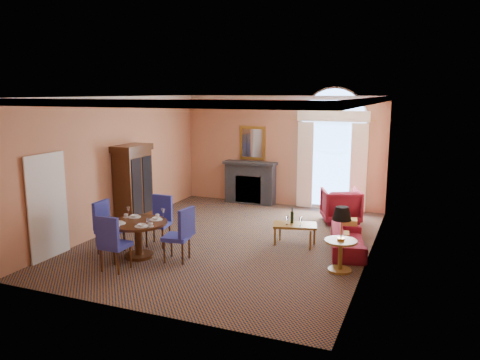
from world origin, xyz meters
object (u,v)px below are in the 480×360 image
at_px(armchair, 341,205).
at_px(coffee_table, 295,226).
at_px(dining_table, 138,231).
at_px(armoire, 133,187).
at_px(side_table, 341,231).
at_px(sofa, 348,240).

relative_size(armchair, coffee_table, 0.92).
bearing_deg(armchair, dining_table, 29.75).
xyz_separation_m(armoire, armchair, (4.72, 2.29, -0.55)).
bearing_deg(armoire, side_table, -11.83).
bearing_deg(sofa, dining_table, 104.40).
bearing_deg(coffee_table, side_table, -58.94).
distance_m(armchair, coffee_table, 2.33).
relative_size(armoire, dining_table, 1.74).
relative_size(sofa, armchair, 1.79).
height_order(armoire, sofa, armoire).
xyz_separation_m(armoire, coffee_table, (4.12, 0.04, -0.54)).
bearing_deg(armoire, sofa, 0.71).
distance_m(dining_table, side_table, 4.00).
relative_size(armoire, coffee_table, 1.97).
bearing_deg(coffee_table, sofa, -13.66).
relative_size(armoire, side_table, 1.68).
distance_m(dining_table, sofa, 4.34).
height_order(armchair, coffee_table, armchair).
bearing_deg(side_table, sofa, 92.43).
bearing_deg(sofa, armchair, 1.61).
bearing_deg(coffee_table, armoire, 165.43).
bearing_deg(sofa, coffee_table, 79.20).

